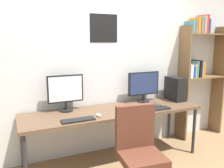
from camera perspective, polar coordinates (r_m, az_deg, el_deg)
wall_back at (r=3.45m, az=-2.49°, el=4.47°), size 4.86×0.11×2.60m
desk at (r=3.20m, az=0.36°, el=-7.17°), size 2.46×0.68×0.74m
bookshelf at (r=4.23m, az=20.61°, el=4.71°), size 0.83×0.28×2.08m
office_chair at (r=2.63m, az=6.71°, el=-18.31°), size 0.52×0.52×0.99m
monitor_left at (r=3.13m, az=-11.32°, el=-1.71°), size 0.47×0.18×0.49m
monitor_right at (r=3.58m, az=7.75°, el=-0.31°), size 0.52×0.18×0.46m
pc_tower at (r=3.80m, az=15.17°, el=-1.11°), size 0.17×0.34×0.37m
keyboard_left at (r=2.80m, az=-8.30°, el=-8.71°), size 0.40×0.13×0.02m
keyboard_right at (r=3.26m, az=11.12°, el=-5.98°), size 0.36×0.13×0.02m
mouse_left_side at (r=3.16m, az=5.65°, el=-6.26°), size 0.06×0.10×0.03m
mouse_right_side at (r=2.92m, az=-3.28°, el=-7.63°), size 0.06×0.10×0.03m
laptop_closed at (r=3.39m, az=8.89°, el=-5.23°), size 0.33×0.24×0.02m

